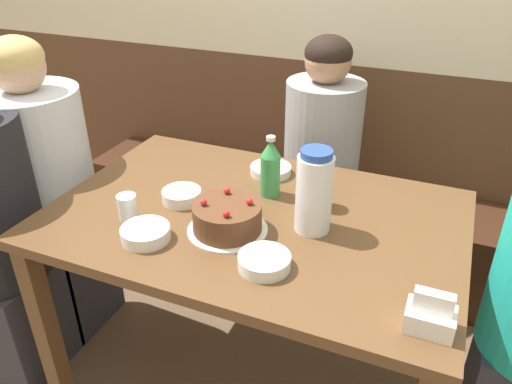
% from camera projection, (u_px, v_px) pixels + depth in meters
% --- Properties ---
extents(ground_plane, '(12.00, 12.00, 0.00)m').
position_uv_depth(ground_plane, '(254.00, 380.00, 1.96)').
color(ground_plane, brown).
extents(back_wall, '(4.80, 0.04, 2.50)m').
position_uv_depth(back_wall, '(347.00, 5.00, 2.19)').
color(back_wall, brown).
rests_on(back_wall, ground_plane).
extents(bench_seat, '(2.48, 0.38, 0.43)m').
position_uv_depth(bench_seat, '(318.00, 227.00, 2.52)').
color(bench_seat, '#381E11').
rests_on(bench_seat, ground_plane).
extents(dining_table, '(1.29, 0.86, 0.77)m').
position_uv_depth(dining_table, '(254.00, 240.00, 1.63)').
color(dining_table, brown).
rests_on(dining_table, ground_plane).
extents(birthday_cake, '(0.24, 0.24, 0.11)m').
position_uv_depth(birthday_cake, '(227.00, 218.00, 1.48)').
color(birthday_cake, white).
rests_on(birthday_cake, dining_table).
extents(water_pitcher, '(0.11, 0.11, 0.26)m').
position_uv_depth(water_pitcher, '(314.00, 192.00, 1.45)').
color(water_pitcher, white).
rests_on(water_pitcher, dining_table).
extents(soju_bottle, '(0.07, 0.07, 0.21)m').
position_uv_depth(soju_bottle, '(271.00, 168.00, 1.64)').
color(soju_bottle, '#388E4C').
rests_on(soju_bottle, dining_table).
extents(napkin_holder, '(0.11, 0.08, 0.11)m').
position_uv_depth(napkin_holder, '(430.00, 316.00, 1.13)').
color(napkin_holder, white).
rests_on(napkin_holder, dining_table).
extents(bowl_soup_white, '(0.13, 0.13, 0.04)m').
position_uv_depth(bowl_soup_white, '(182.00, 196.00, 1.64)').
color(bowl_soup_white, white).
rests_on(bowl_soup_white, dining_table).
extents(bowl_rice_small, '(0.14, 0.14, 0.04)m').
position_uv_depth(bowl_rice_small, '(264.00, 262.00, 1.33)').
color(bowl_rice_small, white).
rests_on(bowl_rice_small, dining_table).
extents(bowl_side_dish, '(0.14, 0.14, 0.04)m').
position_uv_depth(bowl_side_dish, '(146.00, 233.00, 1.45)').
color(bowl_side_dish, white).
rests_on(bowl_side_dish, dining_table).
extents(bowl_sauce_shallow, '(0.15, 0.15, 0.03)m').
position_uv_depth(bowl_sauce_shallow, '(271.00, 170.00, 1.82)').
color(bowl_sauce_shallow, white).
rests_on(bowl_sauce_shallow, dining_table).
extents(glass_water_tall, '(0.06, 0.06, 0.08)m').
position_uv_depth(glass_water_tall, '(128.00, 207.00, 1.54)').
color(glass_water_tall, silver).
rests_on(glass_water_tall, dining_table).
extents(glass_tumbler_short, '(0.07, 0.07, 0.10)m').
position_uv_depth(glass_tumbler_short, '(321.00, 192.00, 1.60)').
color(glass_tumbler_short, silver).
rests_on(glass_tumbler_short, dining_table).
extents(person_pale_blue_shirt, '(0.33, 0.34, 1.19)m').
position_uv_depth(person_pale_blue_shirt, '(320.00, 178.00, 2.22)').
color(person_pale_blue_shirt, '#33333D').
rests_on(person_pale_blue_shirt, ground_plane).
extents(person_dark_striped, '(0.38, 0.38, 1.24)m').
position_uv_depth(person_dark_striped, '(47.00, 195.00, 1.98)').
color(person_dark_striped, '#33333D').
rests_on(person_dark_striped, ground_plane).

